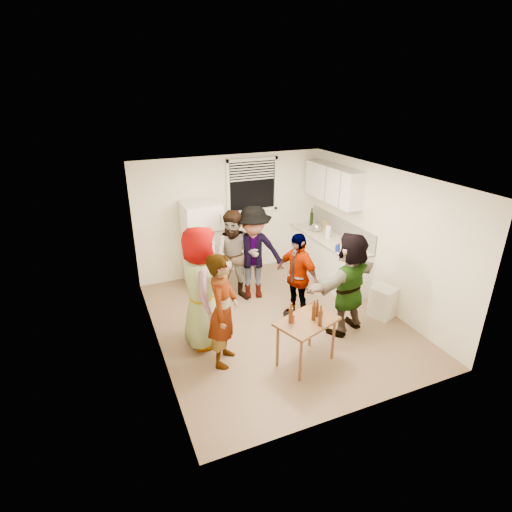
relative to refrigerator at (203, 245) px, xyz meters
name	(u,v)px	position (x,y,z in m)	size (l,w,h in m)	color
room	(277,321)	(0.75, -1.88, -0.85)	(4.00, 4.50, 2.50)	white
window	(252,186)	(1.20, 0.33, 1.00)	(1.12, 0.10, 1.06)	white
refrigerator	(203,245)	(0.00, 0.00, 0.00)	(0.70, 0.70, 1.70)	white
counter_lower	(327,258)	(2.45, -0.73, -0.42)	(0.60, 2.20, 0.86)	white
countertop	(329,238)	(2.45, -0.73, 0.03)	(0.64, 2.22, 0.04)	beige
backsplash	(342,227)	(2.74, -0.73, 0.23)	(0.03, 2.20, 0.36)	#BBB7AC
upper_cabinets	(333,184)	(2.58, -0.53, 1.10)	(0.34, 1.60, 0.70)	white
kettle	(317,231)	(2.40, -0.32, 0.05)	(0.26, 0.21, 0.21)	silver
paper_towel	(328,237)	(2.43, -0.71, 0.05)	(0.11, 0.11, 0.24)	white
wine_bottle	(311,225)	(2.50, 0.08, 0.05)	(0.07, 0.07, 0.29)	black
beer_bottle_counter	(343,249)	(2.35, -1.37, 0.05)	(0.05, 0.05, 0.21)	#47230C
blue_cup	(337,251)	(2.19, -1.43, 0.05)	(0.09, 0.09, 0.12)	#0F1FA6
picture_frame	(326,225)	(2.67, -0.25, 0.13)	(0.02, 0.20, 0.16)	tan
trash_bin	(383,303)	(2.52, -2.44, -0.60)	(0.37, 0.37, 0.55)	silver
serving_table	(305,362)	(0.64, -3.04, -0.85)	(0.85, 0.57, 0.72)	brown
beer_bottle_table	(316,316)	(0.82, -3.00, -0.13)	(0.05, 0.05, 0.20)	#47230C
red_cup	(291,321)	(0.43, -2.98, -0.13)	(0.08, 0.08, 0.11)	maroon
guest_grey	(205,342)	(-0.58, -1.98, -0.85)	(0.94, 1.93, 0.61)	#9A9A9A
guest_stripe	(225,360)	(-0.43, -2.55, -0.85)	(0.62, 1.71, 0.41)	#141933
guest_back_left	(237,299)	(0.37, -0.88, -0.85)	(0.85, 1.74, 0.66)	brown
guest_back_right	(253,296)	(0.71, -0.89, -0.85)	(1.16, 1.79, 0.67)	#44444A
guest_black	(295,315)	(1.12, -1.84, -0.85)	(0.91, 1.55, 0.38)	black
guest_orange	(344,329)	(1.67, -2.54, -0.85)	(1.59, 1.71, 0.51)	#CB8545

